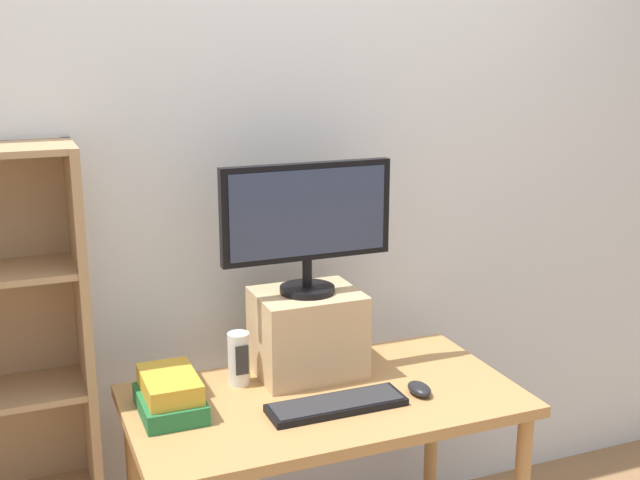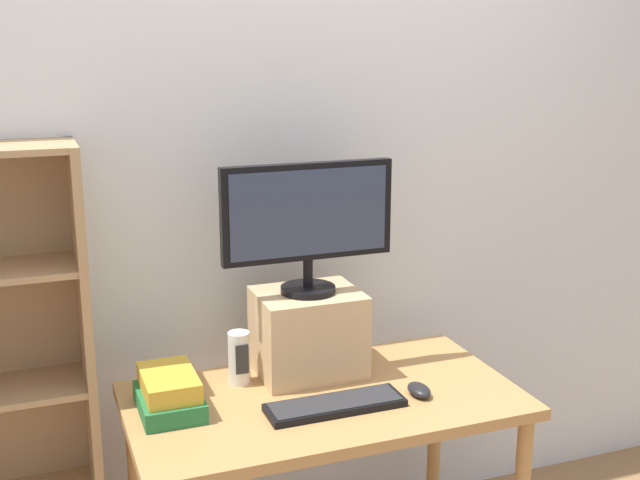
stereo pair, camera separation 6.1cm
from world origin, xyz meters
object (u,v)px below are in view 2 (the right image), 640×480
keyboard (336,405)px  riser_box (308,333)px  desk_speaker (239,358)px  book_stack (169,393)px  computer_mouse (419,390)px  computer_monitor (308,219)px  desk (324,422)px

keyboard → riser_box: bearing=87.2°
desk_speaker → keyboard: bearing=-51.7°
riser_box → book_stack: 0.51m
keyboard → computer_mouse: computer_mouse is taller
computer_monitor → book_stack: size_ratio=2.19×
keyboard → desk: bearing=90.9°
riser_box → computer_monitor: computer_monitor is taller
riser_box → book_stack: size_ratio=1.31×
computer_mouse → riser_box: bearing=132.5°
desk → desk_speaker: desk_speaker is taller
keyboard → computer_mouse: (0.28, -0.01, 0.01)m
desk → keyboard: bearing=-89.1°
computer_mouse → book_stack: 0.77m
computer_monitor → computer_mouse: 0.65m
desk → keyboard: 0.14m
computer_mouse → keyboard: bearing=178.6°
computer_monitor → desk: bearing=-94.8°
riser_box → desk_speaker: size_ratio=1.95×
book_stack → computer_monitor: bearing=13.4°
desk → computer_monitor: size_ratio=2.15×
riser_box → computer_mouse: 0.41m
desk → desk_speaker: bearing=140.1°
computer_mouse → book_stack: (-0.75, 0.17, 0.04)m
keyboard → computer_mouse: bearing=-1.4°
desk → computer_mouse: bearing=-20.3°
desk → computer_mouse: computer_mouse is taller
keyboard → desk_speaker: (-0.22, 0.28, 0.08)m
riser_box → computer_mouse: riser_box is taller
computer_monitor → book_stack: (-0.49, -0.12, -0.47)m
riser_box → keyboard: riser_box is taller
desk → desk_speaker: (-0.22, 0.19, 0.18)m
riser_box → keyboard: (-0.01, -0.28, -0.13)m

